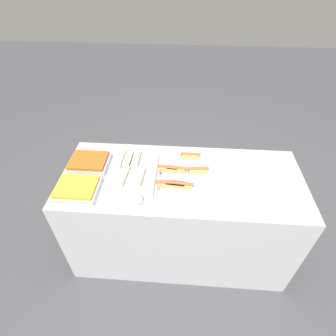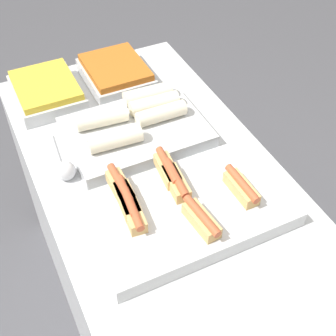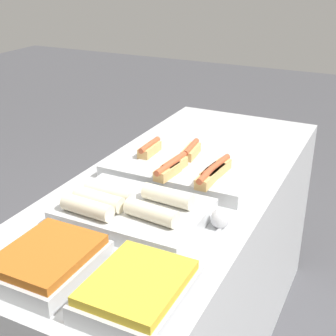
# 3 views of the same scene
# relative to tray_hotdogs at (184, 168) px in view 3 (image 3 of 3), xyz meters

# --- Properties ---
(counter) EXTENTS (1.70, 0.71, 0.87)m
(counter) POSITION_rel_tray_hotdogs_xyz_m (-0.02, 0.01, -0.47)
(counter) COLOR silver
(counter) RESTS_ON ground_plane
(tray_hotdogs) EXTENTS (0.37, 0.55, 0.10)m
(tray_hotdogs) POSITION_rel_tray_hotdogs_xyz_m (0.00, 0.00, 0.00)
(tray_hotdogs) COLOR silver
(tray_hotdogs) RESTS_ON counter
(tray_wraps) EXTENTS (0.32, 0.44, 0.10)m
(tray_wraps) POSITION_rel_tray_hotdogs_xyz_m (-0.37, 0.01, 0.00)
(tray_wraps) COLOR silver
(tray_wraps) RESTS_ON counter
(tray_side_front) EXTENTS (0.28, 0.22, 0.07)m
(tray_side_front) POSITION_rel_tray_hotdogs_xyz_m (-0.70, -0.20, 0.00)
(tray_side_front) COLOR silver
(tray_side_front) RESTS_ON counter
(tray_side_back) EXTENTS (0.28, 0.22, 0.07)m
(tray_side_back) POSITION_rel_tray_hotdogs_xyz_m (-0.70, 0.07, 0.00)
(tray_side_back) COLOR silver
(tray_side_back) RESTS_ON counter
(serving_spoon_near) EXTENTS (0.24, 0.06, 0.06)m
(serving_spoon_near) POSITION_rel_tray_hotdogs_xyz_m (-0.29, -0.25, -0.01)
(serving_spoon_near) COLOR silver
(serving_spoon_near) RESTS_ON counter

